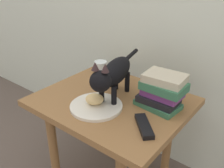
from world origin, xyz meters
TOP-DOWN VIEW (x-y plane):
  - side_table at (0.00, 0.00)m, footprint 0.68×0.56m
  - plate at (-0.01, -0.10)m, footprint 0.23×0.23m
  - bread_roll at (-0.02, -0.10)m, footprint 0.10×0.09m
  - cat at (0.00, 0.00)m, footprint 0.16×0.47m
  - book_stack at (0.21, 0.08)m, footprint 0.21×0.15m
  - candle_jar at (-0.21, 0.17)m, footprint 0.07×0.07m
  - tv_remote at (0.24, -0.10)m, footprint 0.14×0.14m

SIDE VIEW (x-z plane):
  - side_table at x=0.00m, z-range 0.19..0.72m
  - plate at x=-0.01m, z-range 0.54..0.55m
  - tv_remote at x=0.24m, z-range 0.54..0.56m
  - candle_jar at x=-0.21m, z-range 0.53..0.62m
  - bread_roll at x=-0.02m, z-range 0.55..0.60m
  - book_stack at x=0.21m, z-range 0.54..0.69m
  - cat at x=0.00m, z-range 0.56..0.78m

